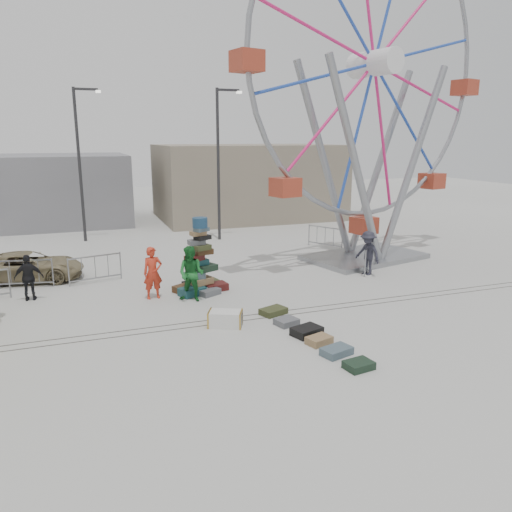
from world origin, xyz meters
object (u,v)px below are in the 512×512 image
object	(u,v)px
ferris_wheel	(373,91)
parked_suv	(28,266)
lamp_post_right	(220,157)
barricade_dummy_c	(95,269)
pedestrian_black	(29,278)
steamer_trunk	(225,319)
barricade_wheel_back	(325,237)
lamp_post_left	(81,157)
suitcase_tower	(200,271)
barricade_wheel_front	(368,258)
pedestrian_red	(153,273)
barricade_dummy_b	(25,274)
pedestrian_green	(191,274)
pedestrian_grey	(368,253)

from	to	relation	value
ferris_wheel	parked_suv	xyz separation A→B (m)	(-14.35, 1.38, -6.89)
lamp_post_right	barricade_dummy_c	world-z (taller)	lamp_post_right
lamp_post_right	parked_suv	distance (m)	11.48
pedestrian_black	parked_suv	distance (m)	2.68
barricade_dummy_c	parked_suv	size ratio (longest dim) A/B	0.49
lamp_post_right	parked_suv	world-z (taller)	lamp_post_right
steamer_trunk	barricade_dummy_c	size ratio (longest dim) A/B	0.50
steamer_trunk	barricade_wheel_back	bearing A→B (deg)	72.72
lamp_post_left	suitcase_tower	bearing A→B (deg)	-71.65
barricade_wheel_front	pedestrian_red	bearing A→B (deg)	133.55
lamp_post_right	barricade_dummy_b	world-z (taller)	lamp_post_right
barricade_wheel_front	barricade_dummy_c	bearing A→B (deg)	118.69
pedestrian_red	pedestrian_black	world-z (taller)	pedestrian_red
barricade_wheel_front	pedestrian_green	world-z (taller)	pedestrian_green
suitcase_tower	pedestrian_green	bearing A→B (deg)	-137.24
lamp_post_right	ferris_wheel	size ratio (longest dim) A/B	0.53
barricade_dummy_b	pedestrian_green	xyz separation A→B (m)	(5.54, -3.62, 0.41)
ferris_wheel	pedestrian_green	world-z (taller)	ferris_wheel
pedestrian_black	parked_suv	bearing A→B (deg)	-80.96
lamp_post_left	suitcase_tower	distance (m)	12.17
parked_suv	steamer_trunk	bearing A→B (deg)	-131.78
lamp_post_right	barricade_wheel_back	distance (m)	7.07
suitcase_tower	barricade_wheel_back	size ratio (longest dim) A/B	1.37
barricade_dummy_c	barricade_wheel_front	world-z (taller)	same
lamp_post_left	steamer_trunk	distance (m)	15.65
barricade_dummy_b	pedestrian_grey	size ratio (longest dim) A/B	1.11
suitcase_tower	pedestrian_green	distance (m)	1.11
pedestrian_grey	parked_suv	distance (m)	13.55
barricade_dummy_c	pedestrian_grey	xyz separation A→B (m)	(10.55, -2.55, 0.35)
pedestrian_red	pedestrian_green	size ratio (longest dim) A/B	0.96
barricade_dummy_c	barricade_wheel_back	world-z (taller)	same
suitcase_tower	ferris_wheel	bearing A→B (deg)	-2.43
pedestrian_green	pedestrian_grey	xyz separation A→B (m)	(7.53, 0.90, -0.06)
barricade_dummy_b	parked_suv	distance (m)	1.00
suitcase_tower	barricade_dummy_c	distance (m)	4.35
steamer_trunk	suitcase_tower	bearing A→B (deg)	112.73
barricade_dummy_b	steamer_trunk	bearing A→B (deg)	-35.95
pedestrian_red	parked_suv	size ratio (longest dim) A/B	0.45
pedestrian_red	lamp_post_right	bearing A→B (deg)	56.32
lamp_post_right	pedestrian_grey	size ratio (longest dim) A/B	4.43
pedestrian_green	barricade_wheel_front	bearing A→B (deg)	44.87
pedestrian_grey	pedestrian_black	bearing A→B (deg)	-112.13
barricade_wheel_front	parked_suv	bearing A→B (deg)	115.80
lamp_post_left	barricade_wheel_back	distance (m)	13.42
lamp_post_right	pedestrian_grey	world-z (taller)	lamp_post_right
barricade_dummy_b	pedestrian_red	world-z (taller)	pedestrian_red
pedestrian_black	pedestrian_grey	world-z (taller)	pedestrian_grey
barricade_dummy_c	lamp_post_right	bearing A→B (deg)	29.98
lamp_post_left	barricade_dummy_c	distance (m)	9.37
barricade_wheel_front	pedestrian_green	bearing A→B (deg)	139.35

